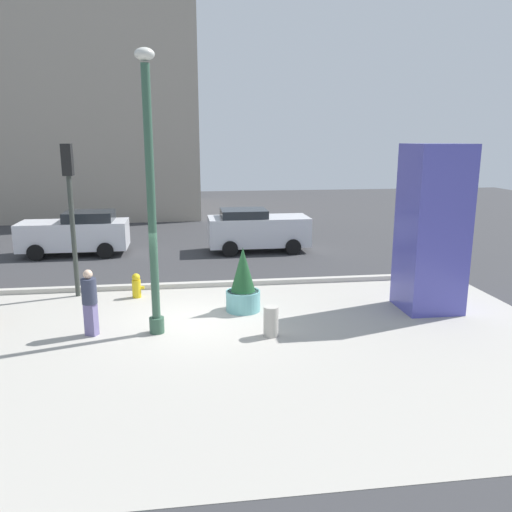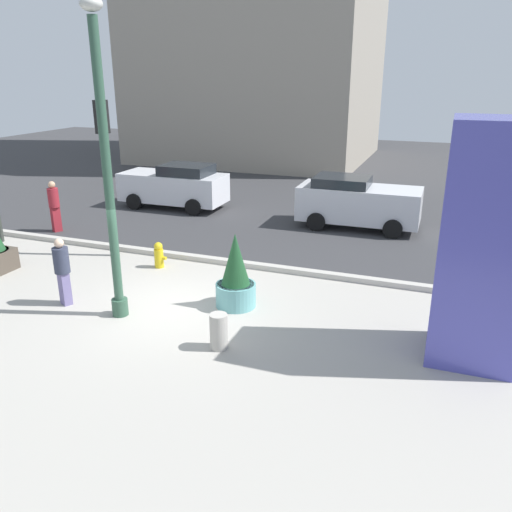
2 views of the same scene
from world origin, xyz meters
The scene contains 13 objects.
ground_plane centered at (0.00, 4.00, 0.00)m, with size 60.00×60.00×0.00m, color #38383A.
plaza_pavement centered at (0.00, -2.00, 0.00)m, with size 18.00×10.00×0.02m, color #ADA89E.
curb_strip centered at (0.00, 3.12, 0.08)m, with size 18.00×0.24×0.16m, color #B7B2A8.
lamp_post centered at (-0.89, -0.76, 3.21)m, with size 0.44×0.44×6.59m.
art_pillar_blue centered at (6.50, 0.09, 2.26)m, with size 1.52×1.52×4.53m, color #4C4CAD.
potted_plant_curbside centered at (1.39, 0.62, 0.75)m, with size 0.94×0.94×1.80m.
fire_hydrant centered at (-1.62, 2.24, 0.37)m, with size 0.36×0.26×0.75m.
concrete_bollard centered at (1.84, -1.35, 0.38)m, with size 0.36×0.36×0.75m, color #B2ADA3.
traffic_light_corner centered at (-3.41, 2.64, 3.06)m, with size 0.28×0.42×4.52m.
car_curb_west centered at (-4.57, 8.55, 0.90)m, with size 4.26×1.94×1.78m.
car_passing_lane centered at (2.85, 8.25, 0.92)m, with size 4.21×2.04×1.79m.
pedestrian_crossing centered at (-2.44, -0.70, 0.91)m, with size 0.49×0.49×1.64m.
highrise_across_street centered at (-5.97, 22.43, 9.80)m, with size 13.48×11.61×19.61m, color #9E9384.
Camera 1 is at (-0.10, -12.80, 4.65)m, focal length 35.94 mm.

